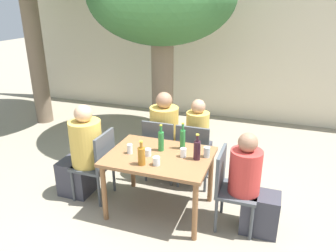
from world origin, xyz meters
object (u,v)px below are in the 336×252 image
object	(u,v)px
green_bottle_3	(161,141)
drinking_glass_3	(148,152)
wine_bottle_0	(197,150)
drinking_glass_2	(207,152)
patio_chair_3	(194,151)
drinking_glass_0	(156,161)
patio_chair_2	(161,146)
green_bottle_2	(183,139)
drinking_glass_4	(183,153)
dining_table_front	(160,162)
patio_chair_1	(230,185)
person_seated_0	(82,155)
person_seated_1	(252,189)
patio_chair_0	(98,161)
amber_bottle_1	(142,155)
person_seated_2	(166,137)
person_seated_3	(198,144)
drinking_glass_1	(130,149)

from	to	relation	value
green_bottle_3	drinking_glass_3	distance (m)	0.22
wine_bottle_0	drinking_glass_2	bearing A→B (deg)	45.98
patio_chair_3	drinking_glass_0	distance (m)	0.97
patio_chair_2	wine_bottle_0	xyz separation A→B (m)	(0.67, -0.63, 0.34)
green_bottle_2	drinking_glass_4	size ratio (longest dim) A/B	3.20
green_bottle_2	drinking_glass_2	xyz separation A→B (m)	(0.32, -0.12, -0.07)
dining_table_front	drinking_glass_0	size ratio (longest dim) A/B	12.60
dining_table_front	wine_bottle_0	xyz separation A→B (m)	(0.43, 0.04, 0.21)
patio_chair_1	wine_bottle_0	xyz separation A→B (m)	(-0.40, 0.04, 0.34)
person_seated_0	person_seated_1	xyz separation A→B (m)	(2.12, -0.00, -0.06)
person_seated_0	drinking_glass_3	distance (m)	0.96
patio_chair_2	person_seated_1	xyz separation A→B (m)	(1.31, -0.68, -0.01)
patio_chair_0	amber_bottle_1	world-z (taller)	amber_bottle_1
person_seated_2	wine_bottle_0	size ratio (longest dim) A/B	4.12
person_seated_3	drinking_glass_0	bearing A→B (deg)	80.84
patio_chair_0	patio_chair_2	world-z (taller)	same
patio_chair_2	drinking_glass_0	bearing A→B (deg)	107.79
amber_bottle_1	drinking_glass_1	xyz separation A→B (m)	(-0.24, 0.21, -0.05)
patio_chair_0	drinking_glass_1	world-z (taller)	patio_chair_0
person_seated_2	drinking_glass_2	distance (m)	1.10
person_seated_2	green_bottle_2	world-z (taller)	person_seated_2
wine_bottle_0	drinking_glass_1	bearing A→B (deg)	-171.93
person_seated_3	drinking_glass_3	world-z (taller)	person_seated_3
drinking_glass_4	patio_chair_0	bearing A→B (deg)	-177.25
person_seated_3	amber_bottle_1	size ratio (longest dim) A/B	4.32
person_seated_3	amber_bottle_1	bearing A→B (deg)	74.03
dining_table_front	drinking_glass_2	distance (m)	0.56
drinking_glass_2	wine_bottle_0	bearing A→B (deg)	-134.02
person_seated_1	drinking_glass_3	distance (m)	1.22
person_seated_3	person_seated_1	bearing A→B (deg)	132.21
person_seated_1	person_seated_3	world-z (taller)	person_seated_3
drinking_glass_0	drinking_glass_1	distance (m)	0.43
wine_bottle_0	drinking_glass_1	size ratio (longest dim) A/B	2.71
green_bottle_3	drinking_glass_0	size ratio (longest dim) A/B	3.46
dining_table_front	person_seated_2	world-z (taller)	person_seated_2
patio_chair_1	drinking_glass_3	size ratio (longest dim) A/B	11.03
patio_chair_0	drinking_glass_2	size ratio (longest dim) A/B	7.55
patio_chair_1	person_seated_3	bearing A→B (deg)	32.83
person_seated_3	wine_bottle_0	bearing A→B (deg)	102.47
patio_chair_2	amber_bottle_1	size ratio (longest dim) A/B	3.28
patio_chair_2	drinking_glass_0	world-z (taller)	patio_chair_2
patio_chair_1	green_bottle_2	size ratio (longest dim) A/B	2.77
person_seated_3	drinking_glass_1	world-z (taller)	person_seated_3
person_seated_2	drinking_glass_2	size ratio (longest dim) A/B	10.39
dining_table_front	patio_chair_0	bearing A→B (deg)	180.00
person_seated_0	drinking_glass_2	world-z (taller)	person_seated_0
drinking_glass_2	patio_chair_3	bearing A→B (deg)	117.87
wine_bottle_0	patio_chair_0	bearing A→B (deg)	-178.10
person_seated_1	drinking_glass_2	world-z (taller)	person_seated_1
person_seated_2	drinking_glass_2	xyz separation A→B (m)	(0.76, -0.76, 0.23)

